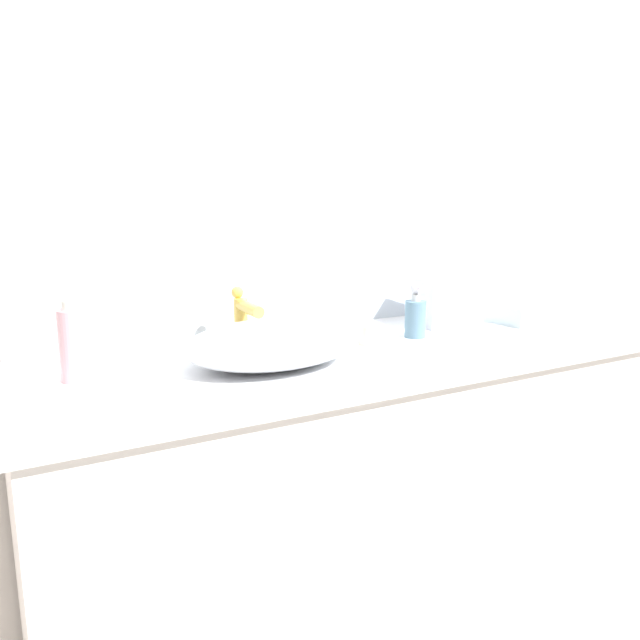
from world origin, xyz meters
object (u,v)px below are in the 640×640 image
Objects in this scene: soap_dispenser at (415,315)px; tissue_box at (446,297)px; lotion_bottle at (75,343)px; candle_jar at (371,334)px; folded_hand_towel at (529,311)px; sink_basin at (271,344)px.

tissue_box reaches higher than soap_dispenser.
candle_jar is at bearing -2.53° from lotion_bottle.
lotion_bottle reaches higher than folded_hand_towel.
folded_hand_towel reaches higher than candle_jar.
tissue_box reaches higher than lotion_bottle.
soap_dispenser is 0.79× the size of tissue_box.
lotion_bottle is 1.20m from folded_hand_towel.
candle_jar is at bearing -178.08° from folded_hand_towel.
candle_jar is (0.66, -0.03, -0.05)m from lotion_bottle.
soap_dispenser is at bearing 8.08° from sink_basin.
lotion_bottle is 0.90× the size of tissue_box.
folded_hand_towel is at bearing -14.31° from tissue_box.
tissue_box reaches higher than folded_hand_towel.
tissue_box is at bearing 165.69° from folded_hand_towel.
sink_basin is 0.59m from tissue_box.
folded_hand_towel is (0.25, -0.06, -0.05)m from tissue_box.
soap_dispenser reaches higher than sink_basin.
sink_basin is at bearing -166.97° from tissue_box.
tissue_box is (0.16, 0.07, 0.02)m from soap_dispenser.
sink_basin is 2.11× the size of tissue_box.
sink_basin is 0.42m from soap_dispenser.
folded_hand_towel is (1.20, -0.01, -0.05)m from lotion_bottle.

